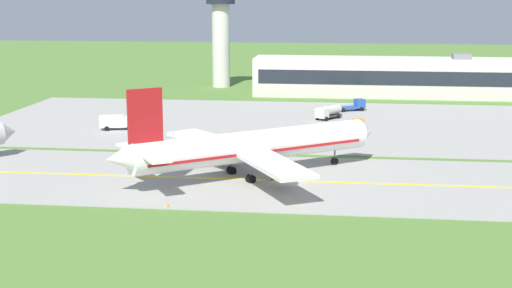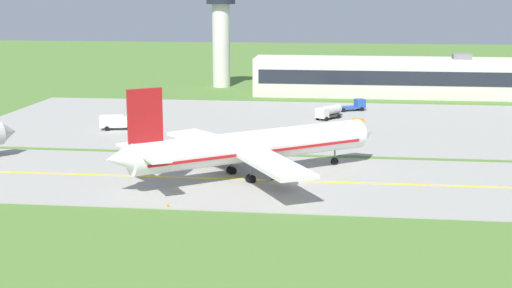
# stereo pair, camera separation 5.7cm
# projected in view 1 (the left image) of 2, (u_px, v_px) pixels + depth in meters

# --- Properties ---
(ground_plane) EXTENTS (500.00, 500.00, 0.00)m
(ground_plane) POSITION_uv_depth(u_px,v_px,m) (294.00, 182.00, 95.21)
(ground_plane) COLOR #517A33
(taxiway_strip) EXTENTS (240.00, 28.00, 0.10)m
(taxiway_strip) POSITION_uv_depth(u_px,v_px,m) (294.00, 181.00, 95.20)
(taxiway_strip) COLOR #9E9B93
(taxiway_strip) RESTS_ON ground
(apron_pad) EXTENTS (140.00, 52.00, 0.10)m
(apron_pad) POSITION_uv_depth(u_px,v_px,m) (366.00, 125.00, 134.81)
(apron_pad) COLOR #9E9B93
(apron_pad) RESTS_ON ground
(taxiway_centreline) EXTENTS (220.00, 0.60, 0.01)m
(taxiway_centreline) POSITION_uv_depth(u_px,v_px,m) (294.00, 181.00, 95.19)
(taxiway_centreline) COLOR yellow
(taxiway_centreline) RESTS_ON taxiway_strip
(airplane_lead) EXTENTS (33.72, 29.09, 12.70)m
(airplane_lead) POSITION_uv_depth(u_px,v_px,m) (251.00, 147.00, 96.63)
(airplane_lead) COLOR white
(airplane_lead) RESTS_ON ground
(service_truck_baggage) EXTENTS (6.32, 3.46, 2.60)m
(service_truck_baggage) POSITION_uv_depth(u_px,v_px,m) (117.00, 121.00, 129.72)
(service_truck_baggage) COLOR silver
(service_truck_baggage) RESTS_ON ground
(service_truck_fuel) EXTENTS (6.67, 4.56, 2.59)m
(service_truck_fuel) POSITION_uv_depth(u_px,v_px,m) (354.00, 105.00, 150.05)
(service_truck_fuel) COLOR #264CA5
(service_truck_fuel) RESTS_ON ground
(service_truck_catering) EXTENTS (5.10, 6.10, 2.65)m
(service_truck_catering) POSITION_uv_depth(u_px,v_px,m) (329.00, 111.00, 140.28)
(service_truck_catering) COLOR silver
(service_truck_catering) RESTS_ON ground
(service_truck_pushback) EXTENTS (2.56, 6.48, 2.59)m
(service_truck_pushback) POSITION_uv_depth(u_px,v_px,m) (358.00, 125.00, 128.40)
(service_truck_pushback) COLOR orange
(service_truck_pushback) RESTS_ON ground
(terminal_building) EXTENTS (67.05, 11.28, 9.93)m
(terminal_building) POSITION_uv_depth(u_px,v_px,m) (401.00, 77.00, 170.09)
(terminal_building) COLOR beige
(terminal_building) RESTS_ON ground
(control_tower) EXTENTS (7.60, 7.60, 25.59)m
(control_tower) POSITION_uv_depth(u_px,v_px,m) (221.00, 25.00, 184.56)
(control_tower) COLOR silver
(control_tower) RESTS_ON ground
(traffic_cone_near_edge) EXTENTS (0.44, 0.44, 0.60)m
(traffic_cone_near_edge) POSITION_uv_depth(u_px,v_px,m) (168.00, 205.00, 83.82)
(traffic_cone_near_edge) COLOR orange
(traffic_cone_near_edge) RESTS_ON ground
(traffic_cone_mid_edge) EXTENTS (0.44, 0.44, 0.60)m
(traffic_cone_mid_edge) POSITION_uv_depth(u_px,v_px,m) (136.00, 155.00, 109.46)
(traffic_cone_mid_edge) COLOR orange
(traffic_cone_mid_edge) RESTS_ON ground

